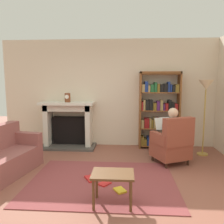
# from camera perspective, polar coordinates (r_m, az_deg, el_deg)

# --- Properties ---
(ground) EXTENTS (14.00, 14.00, 0.00)m
(ground) POSITION_cam_1_polar(r_m,az_deg,el_deg) (3.65, -3.00, -19.25)
(ground) COLOR brown
(back_wall) EXTENTS (5.60, 0.10, 2.70)m
(back_wall) POSITION_cam_1_polar(r_m,az_deg,el_deg) (5.79, -0.09, 4.76)
(back_wall) COLOR beige
(back_wall) RESTS_ON ground
(area_rug) EXTENTS (2.40, 1.80, 0.01)m
(area_rug) POSITION_cam_1_polar(r_m,az_deg,el_deg) (3.91, -2.46, -17.18)
(area_rug) COLOR brown
(area_rug) RESTS_ON ground
(fireplace) EXTENTS (1.37, 0.64, 1.15)m
(fireplace) POSITION_cam_1_polar(r_m,az_deg,el_deg) (5.81, -10.95, -2.79)
(fireplace) COLOR #4C4742
(fireplace) RESTS_ON ground
(mantel_clock) EXTENTS (0.14, 0.14, 0.22)m
(mantel_clock) POSITION_cam_1_polar(r_m,az_deg,el_deg) (5.63, -11.23, 3.60)
(mantel_clock) COLOR brown
(mantel_clock) RESTS_ON fireplace
(bookshelf) EXTENTS (0.98, 0.32, 1.89)m
(bookshelf) POSITION_cam_1_polar(r_m,az_deg,el_deg) (5.66, 11.80, 0.20)
(bookshelf) COLOR brown
(bookshelf) RESTS_ON ground
(armchair_reading) EXTENTS (0.84, 0.84, 0.97)m
(armchair_reading) POSITION_cam_1_polar(r_m,az_deg,el_deg) (4.69, 15.10, -7.71)
(armchair_reading) COLOR #331E14
(armchair_reading) RESTS_ON ground
(seated_reader) EXTENTS (0.52, 0.60, 1.14)m
(seated_reader) POSITION_cam_1_polar(r_m,az_deg,el_deg) (4.74, 14.33, -5.09)
(seated_reader) COLOR silver
(seated_reader) RESTS_ON ground
(side_table) EXTENTS (0.56, 0.39, 0.45)m
(side_table) POSITION_cam_1_polar(r_m,az_deg,el_deg) (3.11, 0.20, -16.45)
(side_table) COLOR brown
(side_table) RESTS_ON ground
(scattered_books) EXTENTS (0.74, 0.67, 0.03)m
(scattered_books) POSITION_cam_1_polar(r_m,az_deg,el_deg) (3.83, -2.64, -17.42)
(scattered_books) COLOR red
(scattered_books) RESTS_ON area_rug
(floor_lamp) EXTENTS (0.32, 0.32, 1.69)m
(floor_lamp) POSITION_cam_1_polar(r_m,az_deg,el_deg) (5.35, 22.70, 4.81)
(floor_lamp) COLOR #B7933F
(floor_lamp) RESTS_ON ground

